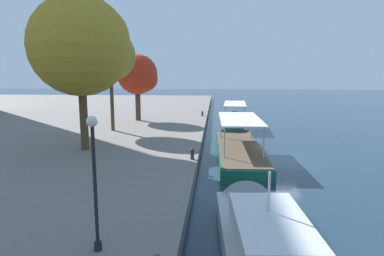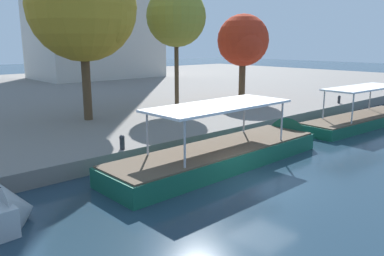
{
  "view_description": "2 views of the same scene",
  "coord_description": "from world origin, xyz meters",
  "px_view_note": "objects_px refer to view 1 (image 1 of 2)",
  "views": [
    {
      "loc": [
        -25.59,
        5.17,
        6.72
      ],
      "look_at": [
        -1.06,
        6.92,
        2.64
      ],
      "focal_mm": 31.77,
      "sensor_mm": 36.0,
      "label": 1
    },
    {
      "loc": [
        -13.32,
        -10.01,
        6.23
      ],
      "look_at": [
        0.2,
        5.12,
        1.73
      ],
      "focal_mm": 36.17,
      "sensor_mm": 36.0,
      "label": 2
    }
  ],
  "objects_px": {
    "tour_boat_1": "(238,151)",
    "mooring_bollard_1": "(192,153)",
    "motor_yacht_0": "(262,244)",
    "tour_boat_2": "(235,124)",
    "tree_1": "(109,56)",
    "lamp_post": "(95,175)",
    "tree_3": "(138,76)",
    "mooring_bollard_0": "(202,113)",
    "tree_2": "(86,46)"
  },
  "relations": [
    {
      "from": "tour_boat_1",
      "to": "mooring_bollard_1",
      "type": "height_order",
      "value": "tour_boat_1"
    },
    {
      "from": "motor_yacht_0",
      "to": "tour_boat_2",
      "type": "height_order",
      "value": "motor_yacht_0"
    },
    {
      "from": "tree_1",
      "to": "tour_boat_1",
      "type": "bearing_deg",
      "value": -117.53
    },
    {
      "from": "tour_boat_1",
      "to": "tree_1",
      "type": "height_order",
      "value": "tree_1"
    },
    {
      "from": "lamp_post",
      "to": "tour_boat_1",
      "type": "bearing_deg",
      "value": -18.69
    },
    {
      "from": "tree_1",
      "to": "tree_3",
      "type": "xyz_separation_m",
      "value": [
        7.05,
        -1.2,
        -2.02
      ]
    },
    {
      "from": "mooring_bollard_1",
      "to": "lamp_post",
      "type": "relative_size",
      "value": 0.17
    },
    {
      "from": "mooring_bollard_0",
      "to": "tree_1",
      "type": "height_order",
      "value": "tree_1"
    },
    {
      "from": "motor_yacht_0",
      "to": "lamp_post",
      "type": "height_order",
      "value": "lamp_post"
    },
    {
      "from": "lamp_post",
      "to": "tree_2",
      "type": "distance_m",
      "value": 16.61
    },
    {
      "from": "tour_boat_2",
      "to": "tree_2",
      "type": "relative_size",
      "value": 1.18
    },
    {
      "from": "tour_boat_2",
      "to": "mooring_bollard_0",
      "type": "xyz_separation_m",
      "value": [
        3.35,
        4.15,
        0.95
      ]
    },
    {
      "from": "tour_boat_2",
      "to": "mooring_bollard_1",
      "type": "height_order",
      "value": "tour_boat_2"
    },
    {
      "from": "tour_boat_1",
      "to": "lamp_post",
      "type": "distance_m",
      "value": 18.05
    },
    {
      "from": "tour_boat_2",
      "to": "tree_3",
      "type": "distance_m",
      "value": 13.26
    },
    {
      "from": "tour_boat_2",
      "to": "tree_3",
      "type": "height_order",
      "value": "tree_3"
    },
    {
      "from": "mooring_bollard_1",
      "to": "tree_3",
      "type": "relative_size",
      "value": 0.1
    },
    {
      "from": "tour_boat_1",
      "to": "tour_boat_2",
      "type": "distance_m",
      "value": 14.89
    },
    {
      "from": "motor_yacht_0",
      "to": "lamp_post",
      "type": "relative_size",
      "value": 2.42
    },
    {
      "from": "tour_boat_1",
      "to": "mooring_bollard_1",
      "type": "bearing_deg",
      "value": 143.07
    },
    {
      "from": "tour_boat_2",
      "to": "mooring_bollard_0",
      "type": "distance_m",
      "value": 5.42
    },
    {
      "from": "motor_yacht_0",
      "to": "mooring_bollard_1",
      "type": "distance_m",
      "value": 11.44
    },
    {
      "from": "tour_boat_1",
      "to": "mooring_bollard_0",
      "type": "relative_size",
      "value": 19.57
    },
    {
      "from": "tour_boat_1",
      "to": "tour_boat_2",
      "type": "height_order",
      "value": "tour_boat_1"
    },
    {
      "from": "mooring_bollard_0",
      "to": "motor_yacht_0",
      "type": "bearing_deg",
      "value": -174.06
    },
    {
      "from": "tour_boat_2",
      "to": "tree_3",
      "type": "bearing_deg",
      "value": 99.53
    },
    {
      "from": "tour_boat_2",
      "to": "lamp_post",
      "type": "height_order",
      "value": "lamp_post"
    },
    {
      "from": "motor_yacht_0",
      "to": "tour_boat_1",
      "type": "xyz_separation_m",
      "value": [
        15.65,
        -0.13,
        -0.3
      ]
    },
    {
      "from": "motor_yacht_0",
      "to": "tree_2",
      "type": "height_order",
      "value": "tree_2"
    },
    {
      "from": "tour_boat_2",
      "to": "tree_3",
      "type": "relative_size",
      "value": 1.68
    },
    {
      "from": "tour_boat_1",
      "to": "mooring_bollard_1",
      "type": "distance_m",
      "value": 5.88
    },
    {
      "from": "tour_boat_1",
      "to": "tree_3",
      "type": "bearing_deg",
      "value": 38.62
    },
    {
      "from": "tour_boat_2",
      "to": "tree_2",
      "type": "distance_m",
      "value": 22.41
    },
    {
      "from": "motor_yacht_0",
      "to": "tree_3",
      "type": "height_order",
      "value": "tree_3"
    },
    {
      "from": "mooring_bollard_0",
      "to": "tree_1",
      "type": "relative_size",
      "value": 0.07
    },
    {
      "from": "mooring_bollard_1",
      "to": "tour_boat_1",
      "type": "bearing_deg",
      "value": -35.83
    },
    {
      "from": "tour_boat_2",
      "to": "motor_yacht_0",
      "type": "bearing_deg",
      "value": -178.16
    },
    {
      "from": "tour_boat_1",
      "to": "tour_boat_2",
      "type": "bearing_deg",
      "value": -3.02
    },
    {
      "from": "motor_yacht_0",
      "to": "mooring_bollard_1",
      "type": "height_order",
      "value": "motor_yacht_0"
    },
    {
      "from": "mooring_bollard_0",
      "to": "tree_2",
      "type": "height_order",
      "value": "tree_2"
    },
    {
      "from": "tour_boat_2",
      "to": "tree_1",
      "type": "xyz_separation_m",
      "value": [
        -8.39,
        12.95,
        8.01
      ]
    },
    {
      "from": "tour_boat_2",
      "to": "tree_1",
      "type": "relative_size",
      "value": 1.36
    },
    {
      "from": "tree_1",
      "to": "tree_3",
      "type": "relative_size",
      "value": 1.24
    },
    {
      "from": "tree_2",
      "to": "tree_3",
      "type": "height_order",
      "value": "tree_2"
    },
    {
      "from": "tour_boat_1",
      "to": "tree_1",
      "type": "distance_m",
      "value": 16.13
    },
    {
      "from": "tree_2",
      "to": "mooring_bollard_0",
      "type": "bearing_deg",
      "value": -20.91
    },
    {
      "from": "tour_boat_2",
      "to": "tree_1",
      "type": "distance_m",
      "value": 17.38
    },
    {
      "from": "tour_boat_1",
      "to": "tree_2",
      "type": "height_order",
      "value": "tree_2"
    },
    {
      "from": "mooring_bollard_0",
      "to": "tree_3",
      "type": "relative_size",
      "value": 0.09
    },
    {
      "from": "tree_3",
      "to": "tour_boat_1",
      "type": "bearing_deg",
      "value": -140.27
    }
  ]
}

